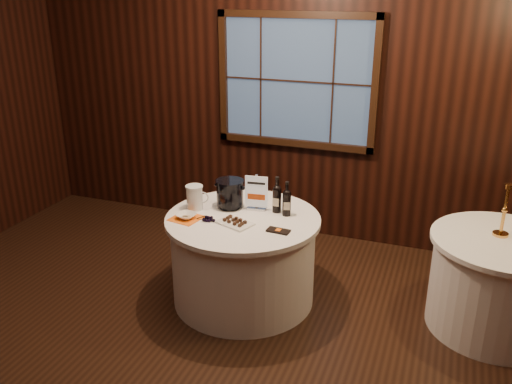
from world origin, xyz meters
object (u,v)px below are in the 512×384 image
at_px(port_bottle_left, 277,197).
at_px(port_bottle_right, 287,201).
at_px(sign_stand, 256,198).
at_px(cracker_bowl, 186,216).
at_px(main_table, 243,258).
at_px(ice_bucket, 230,193).
at_px(grape_bunch, 208,219).
at_px(brass_candlestick, 503,217).
at_px(chocolate_plate, 235,222).
at_px(chocolate_box, 278,231).
at_px(side_table, 497,284).
at_px(glass_pitcher, 195,197).

bearing_deg(port_bottle_left, port_bottle_right, -22.24).
xyz_separation_m(sign_stand, cracker_bowl, (-0.47, -0.38, -0.08)).
distance_m(main_table, port_bottle_left, 0.60).
relative_size(port_bottle_left, ice_bucket, 1.26).
bearing_deg(grape_bunch, ice_bucket, 80.81).
xyz_separation_m(sign_stand, ice_bucket, (-0.23, -0.04, 0.02)).
xyz_separation_m(grape_bunch, cracker_bowl, (-0.19, -0.02, 0.00)).
bearing_deg(ice_bucket, brass_candlestick, 5.77).
bearing_deg(sign_stand, chocolate_plate, -106.40).
distance_m(chocolate_box, grape_bunch, 0.59).
xyz_separation_m(side_table, chocolate_box, (-1.64, -0.46, 0.39)).
distance_m(port_bottle_right, chocolate_plate, 0.47).
relative_size(sign_stand, grape_bunch, 1.83).
relative_size(main_table, chocolate_plate, 3.98).
bearing_deg(grape_bunch, chocolate_box, 0.92).
bearing_deg(chocolate_plate, brass_candlestick, 14.72).
xyz_separation_m(chocolate_plate, chocolate_box, (0.37, -0.01, -0.01)).
bearing_deg(brass_candlestick, side_table, -63.94).
xyz_separation_m(ice_bucket, cracker_bowl, (-0.24, -0.34, -0.11)).
height_order(chocolate_plate, grape_bunch, same).
relative_size(sign_stand, chocolate_plate, 0.97).
height_order(port_bottle_left, ice_bucket, port_bottle_left).
height_order(side_table, port_bottle_right, port_bottle_right).
relative_size(ice_bucket, chocolate_box, 1.39).
distance_m(sign_stand, glass_pitcher, 0.52).
bearing_deg(chocolate_box, sign_stand, 135.58).
distance_m(ice_bucket, chocolate_plate, 0.37).
bearing_deg(chocolate_plate, chocolate_box, -1.75).
distance_m(port_bottle_left, cracker_bowl, 0.76).
distance_m(chocolate_plate, glass_pitcher, 0.48).
relative_size(port_bottle_left, glass_pitcher, 1.48).
relative_size(side_table, cracker_bowl, 6.89).
xyz_separation_m(port_bottle_right, glass_pitcher, (-0.77, -0.15, -0.02)).
distance_m(side_table, chocolate_box, 1.75).
distance_m(main_table, cracker_bowl, 0.62).
relative_size(port_bottle_right, chocolate_box, 1.66).
distance_m(main_table, grape_bunch, 0.49).
bearing_deg(port_bottle_left, main_table, -139.59).
distance_m(port_bottle_right, cracker_bowl, 0.83).
distance_m(ice_bucket, glass_pitcher, 0.30).
relative_size(main_table, grape_bunch, 7.51).
relative_size(chocolate_box, cracker_bowl, 1.13).
xyz_separation_m(side_table, grape_bunch, (-2.23, -0.47, 0.40)).
distance_m(port_bottle_left, ice_bucket, 0.41).
height_order(sign_stand, brass_candlestick, brass_candlestick).
relative_size(port_bottle_left, grape_bunch, 1.82).
bearing_deg(ice_bucket, port_bottle_left, 7.06).
xyz_separation_m(sign_stand, grape_bunch, (-0.28, -0.36, -0.09)).
bearing_deg(glass_pitcher, brass_candlestick, -5.94).
distance_m(ice_bucket, grape_bunch, 0.34).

